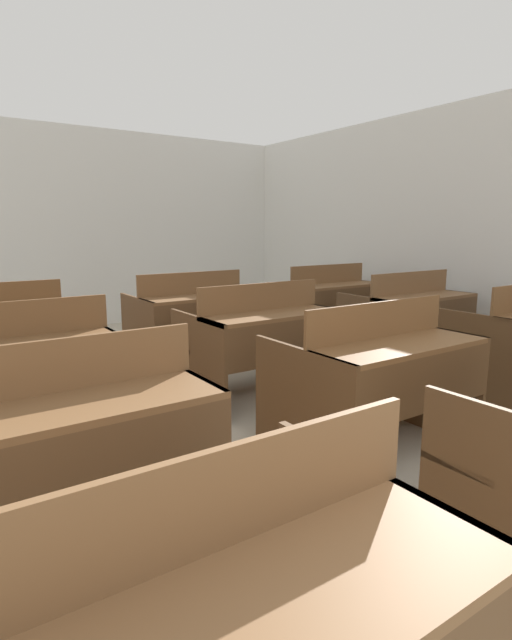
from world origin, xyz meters
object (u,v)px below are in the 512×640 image
object	(u,v)px
bench_third_left	(18,375)
bench_third_right	(409,317)
bench_second_center	(376,376)
bench_back_right	(327,302)
bench_back_center	(192,317)
bench_third_center	(260,339)
bench_second_left	(66,446)

from	to	relation	value
bench_third_left	bench_third_right	bearing A→B (deg)	-0.26
bench_second_center	bench_back_right	xyz separation A→B (m)	(1.85, 2.47, 0.00)
bench_second_center	bench_back_center	world-z (taller)	same
bench_third_center	bench_back_center	size ratio (longest dim) A/B	1.00
bench_second_center	bench_back_center	xyz separation A→B (m)	(0.01, 2.47, 0.00)
bench_second_center	bench_third_left	size ratio (longest dim) A/B	1.00
bench_back_center	bench_second_left	bearing A→B (deg)	-126.89
bench_second_left	bench_third_center	size ratio (longest dim) A/B	1.00
bench_back_center	bench_third_right	bearing A→B (deg)	-33.43
bench_second_center	bench_third_left	world-z (taller)	same
bench_third_center	bench_back_center	bearing A→B (deg)	89.72
bench_second_left	bench_second_center	size ratio (longest dim) A/B	1.00
bench_third_left	bench_third_center	size ratio (longest dim) A/B	1.00
bench_second_left	bench_back_right	size ratio (longest dim) A/B	1.00
bench_back_center	bench_back_right	distance (m)	1.84
bench_second_center	bench_third_right	bearing A→B (deg)	33.91
bench_back_center	bench_back_right	size ratio (longest dim) A/B	1.00
bench_second_left	bench_third_center	bearing A→B (deg)	33.62
bench_back_center	bench_second_center	bearing A→B (deg)	-90.16
bench_second_left	bench_third_right	world-z (taller)	same
bench_second_left	bench_back_right	distance (m)	4.41
bench_third_right	bench_back_right	bearing A→B (deg)	90.59
bench_third_right	bench_back_center	xyz separation A→B (m)	(-1.85, 1.22, 0.00)
bench_third_right	bench_second_left	bearing A→B (deg)	-161.68
bench_third_left	bench_back_right	size ratio (longest dim) A/B	1.00
bench_back_right	bench_third_left	bearing A→B (deg)	-161.85
bench_second_left	bench_third_left	xyz separation A→B (m)	(0.01, 1.24, 0.00)
bench_second_center	bench_back_center	distance (m)	2.47
bench_second_left	bench_back_center	bearing A→B (deg)	53.11
bench_second_left	bench_back_right	bearing A→B (deg)	33.56
bench_third_right	bench_back_center	size ratio (longest dim) A/B	1.00
bench_second_center	bench_back_right	size ratio (longest dim) A/B	1.00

